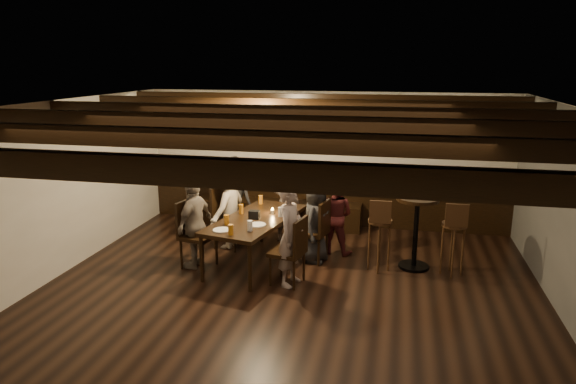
% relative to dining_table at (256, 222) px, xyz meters
% --- Properties ---
extents(room, '(7.00, 7.00, 7.00)m').
position_rel_dining_table_xyz_m(room, '(0.39, 0.86, 0.43)').
color(room, black).
rests_on(room, ground).
extents(dining_table, '(1.21, 2.01, 0.70)m').
position_rel_dining_table_xyz_m(dining_table, '(0.00, 0.00, 0.00)').
color(dining_table, black).
rests_on(dining_table, floor).
extents(chair_left_near, '(0.53, 0.53, 0.99)m').
position_rel_dining_table_xyz_m(chair_left_near, '(-0.61, 0.59, -0.34)').
color(chair_left_near, black).
rests_on(chair_left_near, floor).
extents(chair_left_far, '(0.53, 0.53, 0.98)m').
position_rel_dining_table_xyz_m(chair_left_far, '(-0.80, -0.29, -0.35)').
color(chair_left_far, black).
rests_on(chair_left_far, floor).
extents(chair_right_near, '(0.50, 0.50, 0.93)m').
position_rel_dining_table_xyz_m(chair_right_near, '(0.80, 0.29, -0.36)').
color(chair_right_near, black).
rests_on(chair_right_near, floor).
extents(chair_right_far, '(0.50, 0.50, 0.92)m').
position_rel_dining_table_xyz_m(chair_right_far, '(0.61, -0.59, -0.36)').
color(chair_right_far, black).
rests_on(chair_right_far, floor).
extents(person_bench_left, '(0.75, 0.57, 1.39)m').
position_rel_dining_table_xyz_m(person_bench_left, '(-0.70, 1.06, 0.05)').
color(person_bench_left, '#252527').
rests_on(person_bench_left, floor).
extents(person_bench_centre, '(0.53, 0.41, 1.32)m').
position_rel_dining_table_xyz_m(person_bench_centre, '(0.21, 1.03, 0.01)').
color(person_bench_centre, slate).
rests_on(person_bench_centre, floor).
extents(person_bench_right, '(0.66, 0.56, 1.20)m').
position_rel_dining_table_xyz_m(person_bench_right, '(1.06, 0.70, -0.05)').
color(person_bench_right, '#571E1F').
rests_on(person_bench_right, floor).
extents(person_left_near, '(0.67, 0.96, 1.35)m').
position_rel_dining_table_xyz_m(person_left_near, '(-0.64, 0.59, 0.03)').
color(person_left_near, '#BBAF9E').
rests_on(person_left_near, floor).
extents(person_left_far, '(0.46, 0.81, 1.30)m').
position_rel_dining_table_xyz_m(person_left_far, '(-0.83, -0.29, 0.00)').
color(person_left_far, gray).
rests_on(person_left_far, floor).
extents(person_right_near, '(0.50, 0.66, 1.22)m').
position_rel_dining_table_xyz_m(person_right_near, '(0.83, 0.29, -0.04)').
color(person_right_near, '#242426').
rests_on(person_right_near, floor).
extents(person_right_far, '(0.42, 0.56, 1.37)m').
position_rel_dining_table_xyz_m(person_right_far, '(0.64, -0.59, 0.04)').
color(person_right_far, gray).
rests_on(person_right_far, floor).
extents(pint_a, '(0.07, 0.07, 0.14)m').
position_rel_dining_table_xyz_m(pint_a, '(-0.13, 0.74, 0.13)').
color(pint_a, '#BF7219').
rests_on(pint_a, dining_table).
extents(pint_b, '(0.07, 0.07, 0.14)m').
position_rel_dining_table_xyz_m(pint_b, '(0.38, 0.59, 0.13)').
color(pint_b, '#BF7219').
rests_on(pint_b, dining_table).
extents(pint_c, '(0.07, 0.07, 0.14)m').
position_rel_dining_table_xyz_m(pint_c, '(-0.27, 0.16, 0.13)').
color(pint_c, '#BF7219').
rests_on(pint_c, dining_table).
extents(pint_d, '(0.07, 0.07, 0.14)m').
position_rel_dining_table_xyz_m(pint_d, '(0.33, 0.13, 0.13)').
color(pint_d, silver).
rests_on(pint_d, dining_table).
extents(pint_e, '(0.07, 0.07, 0.14)m').
position_rel_dining_table_xyz_m(pint_e, '(-0.31, -0.40, 0.13)').
color(pint_e, '#BF7219').
rests_on(pint_e, dining_table).
extents(pint_f, '(0.07, 0.07, 0.14)m').
position_rel_dining_table_xyz_m(pint_f, '(0.08, -0.58, 0.13)').
color(pint_f, silver).
rests_on(pint_f, dining_table).
extents(pint_g, '(0.07, 0.07, 0.14)m').
position_rel_dining_table_xyz_m(pint_g, '(-0.11, -0.79, 0.13)').
color(pint_g, '#BF7219').
rests_on(pint_g, dining_table).
extents(plate_near, '(0.24, 0.24, 0.01)m').
position_rel_dining_table_xyz_m(plate_near, '(-0.29, -0.66, 0.07)').
color(plate_near, white).
rests_on(plate_near, dining_table).
extents(plate_far, '(0.24, 0.24, 0.01)m').
position_rel_dining_table_xyz_m(plate_far, '(0.12, -0.33, 0.07)').
color(plate_far, white).
rests_on(plate_far, dining_table).
extents(condiment_caddy, '(0.15, 0.10, 0.12)m').
position_rel_dining_table_xyz_m(condiment_caddy, '(-0.01, -0.05, 0.12)').
color(condiment_caddy, black).
rests_on(condiment_caddy, dining_table).
extents(candle, '(0.05, 0.05, 0.05)m').
position_rel_dining_table_xyz_m(candle, '(0.18, 0.27, 0.08)').
color(candle, beige).
rests_on(candle, dining_table).
extents(high_top_table, '(0.59, 0.59, 1.05)m').
position_rel_dining_table_xyz_m(high_top_table, '(2.27, 0.34, 0.05)').
color(high_top_table, black).
rests_on(high_top_table, floor).
extents(bar_stool_left, '(0.34, 0.34, 1.07)m').
position_rel_dining_table_xyz_m(bar_stool_left, '(1.77, 0.13, -0.25)').
color(bar_stool_left, '#322110').
rests_on(bar_stool_left, floor).
extents(bar_stool_right, '(0.34, 0.35, 1.07)m').
position_rel_dining_table_xyz_m(bar_stool_right, '(2.77, 0.18, -0.25)').
color(bar_stool_right, '#322110').
rests_on(bar_stool_right, floor).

